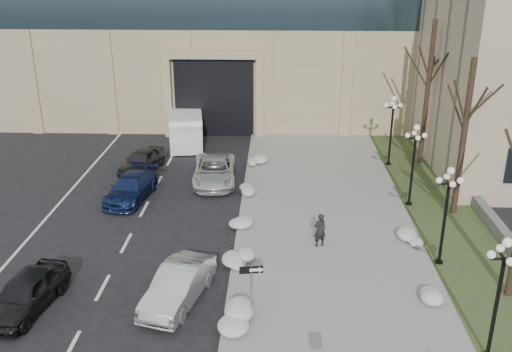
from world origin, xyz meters
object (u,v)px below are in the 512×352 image
(lamppost_a, at_px, (500,283))
(lamppost_d, at_px, (392,121))
(box_truck, at_px, (186,128))
(one_way_sign, at_px, (255,276))
(lamppost_b, at_px, (447,203))
(car_b, at_px, (178,285))
(car_a, at_px, (26,293))
(car_e, at_px, (142,160))
(car_c, at_px, (131,188))
(car_d, at_px, (214,171))
(lamppost_c, at_px, (414,154))
(pedestrian, at_px, (320,230))

(lamppost_a, bearing_deg, lamppost_d, 90.00)
(lamppost_d, bearing_deg, box_truck, 161.90)
(one_way_sign, bearing_deg, lamppost_a, -20.57)
(box_truck, bearing_deg, lamppost_b, -59.85)
(one_way_sign, bearing_deg, lamppost_d, 56.76)
(car_b, distance_m, box_truck, 21.26)
(car_a, bearing_deg, car_e, 95.99)
(box_truck, distance_m, lamppost_d, 15.15)
(car_a, distance_m, one_way_sign, 9.24)
(car_c, height_order, car_e, car_e)
(car_d, relative_size, car_e, 1.27)
(car_e, bearing_deg, lamppost_c, -2.15)
(one_way_sign, xyz_separation_m, lamppost_b, (8.20, 4.74, 1.00))
(car_a, xyz_separation_m, car_e, (1.11, 15.59, -0.03))
(one_way_sign, distance_m, lamppost_b, 9.52)
(car_b, relative_size, lamppost_a, 0.96)
(car_b, relative_size, pedestrian, 2.72)
(car_d, relative_size, lamppost_c, 1.15)
(car_a, bearing_deg, lamppost_c, 41.64)
(car_b, bearing_deg, car_a, -157.99)
(lamppost_a, relative_size, lamppost_d, 1.00)
(one_way_sign, distance_m, lamppost_a, 8.44)
(pedestrian, height_order, one_way_sign, one_way_sign)
(pedestrian, relative_size, lamppost_b, 0.36)
(car_a, xyz_separation_m, one_way_sign, (9.12, -0.59, 1.32))
(car_e, relative_size, lamppost_c, 0.90)
(box_truck, bearing_deg, car_c, -106.95)
(one_way_sign, bearing_deg, car_e, 107.92)
(lamppost_d, bearing_deg, car_c, -158.82)
(car_b, bearing_deg, pedestrian, 53.14)
(car_e, bearing_deg, car_b, -57.13)
(car_c, relative_size, lamppost_b, 1.02)
(car_a, bearing_deg, lamppost_b, 23.52)
(car_c, distance_m, lamppost_d, 17.13)
(lamppost_a, distance_m, lamppost_b, 6.50)
(car_e, xyz_separation_m, lamppost_a, (16.21, -17.94, 2.34))
(car_c, height_order, box_truck, box_truck)
(car_d, distance_m, lamppost_a, 19.87)
(box_truck, relative_size, lamppost_b, 1.48)
(lamppost_a, distance_m, lamppost_d, 19.50)
(lamppost_b, bearing_deg, lamppost_a, -90.00)
(car_c, distance_m, pedestrian, 11.82)
(car_a, bearing_deg, one_way_sign, 6.35)
(car_c, bearing_deg, lamppost_b, -15.19)
(pedestrian, bearing_deg, car_e, -64.55)
(car_a, bearing_deg, lamppost_d, 54.77)
(car_e, bearing_deg, lamppost_d, 20.30)
(car_d, height_order, box_truck, box_truck)
(pedestrian, distance_m, lamppost_a, 9.75)
(one_way_sign, bearing_deg, car_c, 114.86)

